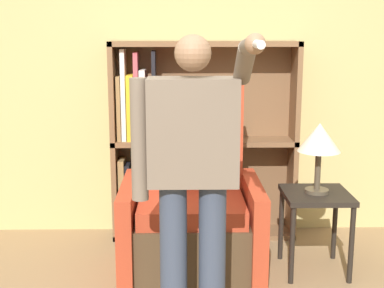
{
  "coord_description": "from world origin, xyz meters",
  "views": [
    {
      "loc": [
        -0.1,
        -2.39,
        1.68
      ],
      "look_at": [
        -0.04,
        0.72,
        1.02
      ],
      "focal_mm": 50.0,
      "sensor_mm": 36.0,
      "label": 1
    }
  ],
  "objects": [
    {
      "name": "person_standing",
      "position": [
        -0.04,
        0.36,
        0.97
      ],
      "size": [
        0.62,
        0.78,
        1.68
      ],
      "color": "#384256",
      "rests_on": "ground_plane"
    },
    {
      "name": "armchair",
      "position": [
        -0.03,
        1.15,
        0.41
      ],
      "size": [
        0.94,
        0.8,
        1.32
      ],
      "color": "#4C3823",
      "rests_on": "ground_plane"
    },
    {
      "name": "wall_back",
      "position": [
        0.0,
        2.03,
        1.4
      ],
      "size": [
        8.0,
        0.06,
        2.8
      ],
      "color": "tan",
      "rests_on": "ground_plane"
    },
    {
      "name": "bookcase",
      "position": [
        -0.1,
        1.87,
        0.77
      ],
      "size": [
        1.49,
        0.28,
        1.6
      ],
      "color": "brown",
      "rests_on": "ground_plane"
    },
    {
      "name": "table_lamp",
      "position": [
        0.84,
        1.16,
        0.95
      ],
      "size": [
        0.3,
        0.3,
        0.49
      ],
      "color": "#4C4233",
      "rests_on": "side_table"
    },
    {
      "name": "side_table",
      "position": [
        0.84,
        1.16,
        0.48
      ],
      "size": [
        0.46,
        0.46,
        0.58
      ],
      "color": "black",
      "rests_on": "ground_plane"
    }
  ]
}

